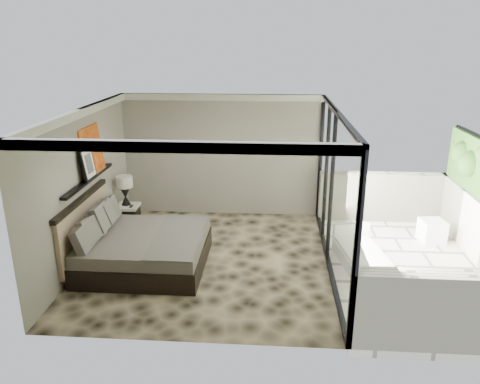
# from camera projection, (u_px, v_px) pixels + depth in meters

# --- Properties ---
(floor) EXTENTS (5.00, 5.00, 0.00)m
(floor) POSITION_uv_depth(u_px,v_px,m) (208.00, 260.00, 8.79)
(floor) COLOR black
(floor) RESTS_ON ground
(ceiling) EXTENTS (4.50, 5.00, 0.02)m
(ceiling) POSITION_uv_depth(u_px,v_px,m) (204.00, 111.00, 7.91)
(ceiling) COLOR silver
(ceiling) RESTS_ON back_wall
(back_wall) EXTENTS (4.50, 0.02, 2.80)m
(back_wall) POSITION_uv_depth(u_px,v_px,m) (221.00, 156.00, 10.71)
(back_wall) COLOR gray
(back_wall) RESTS_ON floor
(left_wall) EXTENTS (0.02, 5.00, 2.80)m
(left_wall) POSITION_uv_depth(u_px,v_px,m) (84.00, 186.00, 8.50)
(left_wall) COLOR gray
(left_wall) RESTS_ON floor
(glass_wall) EXTENTS (0.08, 5.00, 2.80)m
(glass_wall) POSITION_uv_depth(u_px,v_px,m) (333.00, 192.00, 8.19)
(glass_wall) COLOR white
(glass_wall) RESTS_ON floor
(terrace_slab) EXTENTS (3.00, 5.00, 0.12)m
(terrace_slab) POSITION_uv_depth(u_px,v_px,m) (411.00, 270.00, 8.55)
(terrace_slab) COLOR beige
(terrace_slab) RESTS_ON ground
(picture_ledge) EXTENTS (0.12, 2.20, 0.05)m
(picture_ledge) POSITION_uv_depth(u_px,v_px,m) (89.00, 180.00, 8.56)
(picture_ledge) COLOR black
(picture_ledge) RESTS_ON left_wall
(bed) EXTENTS (2.22, 2.15, 1.23)m
(bed) POSITION_uv_depth(u_px,v_px,m) (139.00, 247.00, 8.49)
(bed) COLOR black
(bed) RESTS_ON floor
(nightstand) EXTENTS (0.58, 0.58, 0.47)m
(nightstand) POSITION_uv_depth(u_px,v_px,m) (128.00, 217.00, 10.22)
(nightstand) COLOR black
(nightstand) RESTS_ON floor
(table_lamp) EXTENTS (0.35, 0.35, 0.64)m
(table_lamp) POSITION_uv_depth(u_px,v_px,m) (125.00, 187.00, 10.04)
(table_lamp) COLOR black
(table_lamp) RESTS_ON nightstand
(abstract_canvas) EXTENTS (0.13, 0.90, 0.90)m
(abstract_canvas) POSITION_uv_depth(u_px,v_px,m) (92.00, 150.00, 8.71)
(abstract_canvas) COLOR #A60F0E
(abstract_canvas) RESTS_ON picture_ledge
(framed_print) EXTENTS (0.11, 0.50, 0.60)m
(framed_print) POSITION_uv_depth(u_px,v_px,m) (88.00, 163.00, 8.40)
(framed_print) COLOR black
(framed_print) RESTS_ON picture_ledge
(ottoman) EXTENTS (0.52, 0.52, 0.46)m
(ottoman) POSITION_uv_depth(u_px,v_px,m) (432.00, 231.00, 9.53)
(ottoman) COLOR white
(ottoman) RESTS_ON terrace_slab
(lounger) EXTENTS (0.92, 1.51, 0.56)m
(lounger) POSITION_uv_depth(u_px,v_px,m) (361.00, 255.00, 8.58)
(lounger) COLOR silver
(lounger) RESTS_ON terrace_slab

